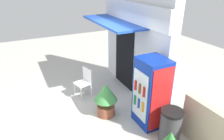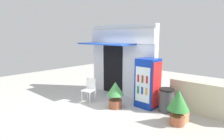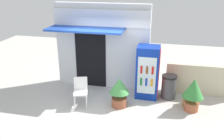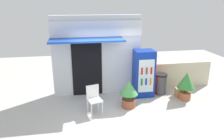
# 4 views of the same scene
# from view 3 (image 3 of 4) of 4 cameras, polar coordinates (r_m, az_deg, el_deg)

# --- Properties ---
(ground) EXTENTS (16.00, 16.00, 0.00)m
(ground) POSITION_cam_3_polar(r_m,az_deg,el_deg) (7.33, -2.80, -9.32)
(ground) COLOR beige
(storefront_building) EXTENTS (3.25, 1.19, 2.92)m
(storefront_building) POSITION_cam_3_polar(r_m,az_deg,el_deg) (8.33, -2.57, 6.03)
(storefront_building) COLOR silver
(storefront_building) RESTS_ON ground
(drink_cooler) EXTENTS (0.72, 0.68, 1.72)m
(drink_cooler) POSITION_cam_3_polar(r_m,az_deg,el_deg) (7.80, 8.46, -0.52)
(drink_cooler) COLOR #0C2D9E
(drink_cooler) RESTS_ON ground
(plastic_chair) EXTENTS (0.50, 0.51, 0.89)m
(plastic_chair) POSITION_cam_3_polar(r_m,az_deg,el_deg) (7.40, -7.44, -4.63)
(plastic_chair) COLOR white
(plastic_chair) RESTS_ON ground
(potted_plant_near_shop) EXTENTS (0.60, 0.60, 0.92)m
(potted_plant_near_shop) POSITION_cam_3_polar(r_m,az_deg,el_deg) (7.25, 1.75, -4.77)
(potted_plant_near_shop) COLOR #995138
(potted_plant_near_shop) RESTS_ON ground
(potted_plant_curbside) EXTENTS (0.61, 0.61, 1.02)m
(potted_plant_curbside) POSITION_cam_3_polar(r_m,az_deg,el_deg) (7.38, 18.70, -4.82)
(potted_plant_curbside) COLOR #AD5B3D
(potted_plant_curbside) RESTS_ON ground
(trash_bin) EXTENTS (0.49, 0.49, 0.78)m
(trash_bin) POSITION_cam_3_polar(r_m,az_deg,el_deg) (8.02, 13.28, -3.87)
(trash_bin) COLOR #47474C
(trash_bin) RESTS_ON ground
(stone_boundary_wall) EXTENTS (2.40, 0.21, 1.03)m
(stone_boundary_wall) POSITION_cam_3_polar(r_m,az_deg,el_deg) (8.56, 20.70, -2.20)
(stone_boundary_wall) COLOR beige
(stone_boundary_wall) RESTS_ON ground
(cardboard_box) EXTENTS (0.46, 0.36, 0.32)m
(cardboard_box) POSITION_cam_3_polar(r_m,az_deg,el_deg) (7.81, 17.95, -7.05)
(cardboard_box) COLOR tan
(cardboard_box) RESTS_ON ground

